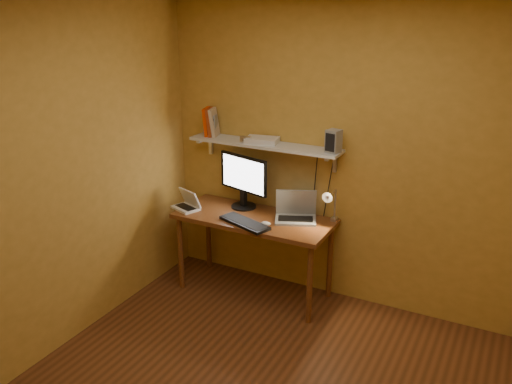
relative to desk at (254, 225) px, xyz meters
The scene contains 14 objects.
room 1.61m from the desk, 59.77° to the right, with size 3.44×3.24×2.64m.
desk is the anchor object (origin of this frame).
wall_shelf 0.72m from the desk, 90.00° to the left, with size 1.40×0.25×0.21m.
monitor 0.44m from the desk, 140.54° to the left, with size 0.53×0.28×0.49m.
laptop 0.40m from the desk, 18.53° to the left, with size 0.42×0.37×0.26m.
netbook 0.65m from the desk, behind, with size 0.29×0.25×0.18m.
keyboard 0.22m from the desk, 87.03° to the right, with size 0.49×0.16×0.03m, color black.
mouse 0.24m from the desk, 34.93° to the right, with size 0.09×0.06×0.03m, color silver.
desk_lamp 0.73m from the desk, 10.81° to the left, with size 0.09×0.23×0.38m.
speaker_left 1.00m from the desk, 160.22° to the left, with size 0.11×0.11×0.20m, color gray.
speaker_right 1.04m from the desk, 15.45° to the left, with size 0.11×0.11×0.19m, color gray.
books 1.03m from the desk, 159.22° to the left, with size 0.17×0.18×0.26m.
shelf_camera 0.76m from the desk, 140.81° to the left, with size 0.10×0.05×0.06m.
router 0.76m from the desk, 96.56° to the left, with size 0.28×0.19×0.05m, color silver.
Camera 1 is at (1.31, -2.64, 2.57)m, focal length 38.00 mm.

